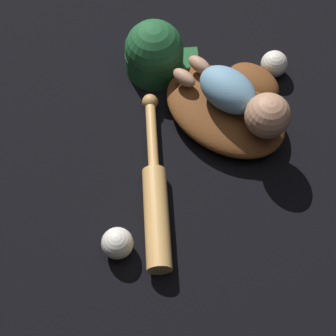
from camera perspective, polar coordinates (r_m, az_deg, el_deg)
ground_plane at (r=1.59m, az=3.94°, el=4.69°), size 6.00×6.00×0.00m
baseball_glove at (r=1.58m, az=6.29°, el=6.32°), size 0.37×0.32×0.08m
baby_figure at (r=1.48m, az=7.56°, el=6.92°), size 0.36×0.12×0.12m
baseball_bat at (r=1.43m, az=-1.28°, el=-3.03°), size 0.40×0.40×0.06m
baseball at (r=1.38m, az=-5.17°, el=-7.62°), size 0.08×0.08×0.08m
baseball_spare at (r=1.70m, az=10.73°, el=10.34°), size 0.08×0.08×0.08m
baseball_cap at (r=1.65m, az=-1.38°, el=11.61°), size 0.23×0.23×0.17m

